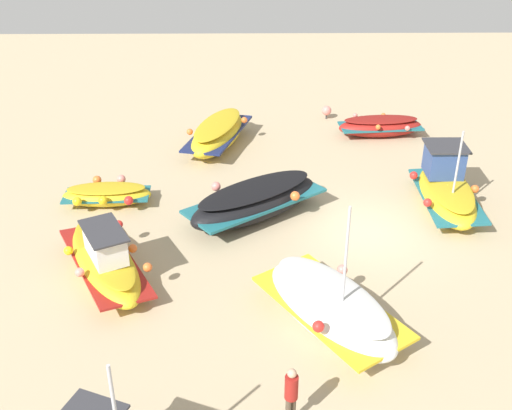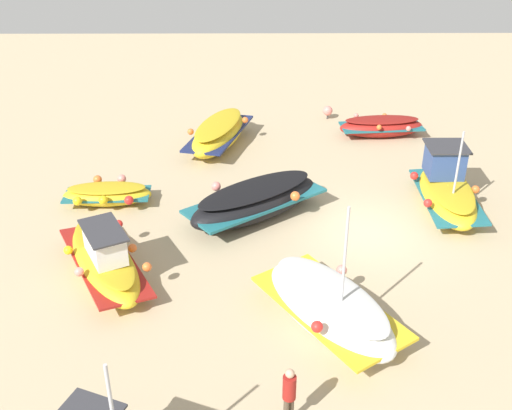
{
  "view_description": "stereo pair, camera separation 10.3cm",
  "coord_description": "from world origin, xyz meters",
  "px_view_note": "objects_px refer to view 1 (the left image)",
  "views": [
    {
      "loc": [
        19.38,
        -4.16,
        11.97
      ],
      "look_at": [
        -0.38,
        -3.92,
        0.9
      ],
      "focal_mm": 44.44,
      "sensor_mm": 36.0,
      "label": 1
    },
    {
      "loc": [
        19.38,
        -4.06,
        11.97
      ],
      "look_at": [
        -0.38,
        -3.92,
        0.9
      ],
      "focal_mm": 44.44,
      "sensor_mm": 36.0,
      "label": 2
    }
  ],
  "objects_px": {
    "fishing_boat_3": "(105,259)",
    "fishing_boat_5": "(380,126)",
    "fishing_boat_0": "(218,133)",
    "mooring_buoy_1": "(327,111)",
    "fishing_boat_4": "(446,189)",
    "fishing_boat_2": "(330,306)",
    "person_walking": "(291,393)",
    "fishing_boat_7": "(107,195)",
    "fishing_boat_6": "(255,201)"
  },
  "relations": [
    {
      "from": "fishing_boat_3",
      "to": "fishing_boat_5",
      "type": "bearing_deg",
      "value": 108.77
    },
    {
      "from": "fishing_boat_0",
      "to": "fishing_boat_3",
      "type": "xyz_separation_m",
      "value": [
        10.24,
        -3.16,
        -0.0
      ]
    },
    {
      "from": "fishing_boat_3",
      "to": "fishing_boat_0",
      "type": "bearing_deg",
      "value": 135.27
    },
    {
      "from": "mooring_buoy_1",
      "to": "fishing_boat_4",
      "type": "bearing_deg",
      "value": 21.24
    },
    {
      "from": "fishing_boat_2",
      "to": "fishing_boat_3",
      "type": "distance_m",
      "value": 7.31
    },
    {
      "from": "person_walking",
      "to": "mooring_buoy_1",
      "type": "relative_size",
      "value": 2.47
    },
    {
      "from": "fishing_boat_4",
      "to": "fishing_boat_7",
      "type": "bearing_deg",
      "value": 88.9
    },
    {
      "from": "fishing_boat_5",
      "to": "fishing_boat_7",
      "type": "distance_m",
      "value": 13.51
    },
    {
      "from": "fishing_boat_5",
      "to": "fishing_boat_6",
      "type": "bearing_deg",
      "value": 47.07
    },
    {
      "from": "fishing_boat_0",
      "to": "fishing_boat_7",
      "type": "height_order",
      "value": "fishing_boat_0"
    },
    {
      "from": "fishing_boat_5",
      "to": "person_walking",
      "type": "height_order",
      "value": "person_walking"
    },
    {
      "from": "fishing_boat_2",
      "to": "fishing_boat_5",
      "type": "xyz_separation_m",
      "value": [
        -13.84,
        3.98,
        -0.14
      ]
    },
    {
      "from": "person_walking",
      "to": "fishing_boat_2",
      "type": "bearing_deg",
      "value": -62.35
    },
    {
      "from": "fishing_boat_6",
      "to": "fishing_boat_0",
      "type": "bearing_deg",
      "value": 67.92
    },
    {
      "from": "fishing_boat_5",
      "to": "person_walking",
      "type": "xyz_separation_m",
      "value": [
        17.46,
        -5.33,
        0.48
      ]
    },
    {
      "from": "fishing_boat_2",
      "to": "fishing_boat_3",
      "type": "relative_size",
      "value": 1.0
    },
    {
      "from": "fishing_boat_3",
      "to": "fishing_boat_6",
      "type": "xyz_separation_m",
      "value": [
        -3.73,
        4.81,
        0.04
      ]
    },
    {
      "from": "fishing_boat_3",
      "to": "person_walking",
      "type": "relative_size",
      "value": 3.14
    },
    {
      "from": "fishing_boat_2",
      "to": "mooring_buoy_1",
      "type": "height_order",
      "value": "fishing_boat_2"
    },
    {
      "from": "fishing_boat_6",
      "to": "person_walking",
      "type": "height_order",
      "value": "person_walking"
    },
    {
      "from": "fishing_boat_2",
      "to": "fishing_boat_5",
      "type": "distance_m",
      "value": 14.4
    },
    {
      "from": "fishing_boat_2",
      "to": "person_walking",
      "type": "bearing_deg",
      "value": 126.23
    },
    {
      "from": "fishing_boat_5",
      "to": "fishing_boat_7",
      "type": "xyz_separation_m",
      "value": [
        6.62,
        -11.77,
        -0.08
      ]
    },
    {
      "from": "fishing_boat_4",
      "to": "fishing_boat_5",
      "type": "height_order",
      "value": "fishing_boat_4"
    },
    {
      "from": "person_walking",
      "to": "fishing_boat_3",
      "type": "bearing_deg",
      "value": 0.53
    },
    {
      "from": "fishing_boat_0",
      "to": "fishing_boat_6",
      "type": "xyz_separation_m",
      "value": [
        6.51,
        1.65,
        0.04
      ]
    },
    {
      "from": "person_walking",
      "to": "fishing_boat_7",
      "type": "bearing_deg",
      "value": -11.21
    },
    {
      "from": "fishing_boat_6",
      "to": "person_walking",
      "type": "distance_m",
      "value": 9.82
    },
    {
      "from": "fishing_boat_5",
      "to": "fishing_boat_7",
      "type": "height_order",
      "value": "fishing_boat_5"
    },
    {
      "from": "fishing_boat_7",
      "to": "fishing_boat_0",
      "type": "bearing_deg",
      "value": -129.07
    },
    {
      "from": "fishing_boat_6",
      "to": "mooring_buoy_1",
      "type": "bearing_deg",
      "value": 33.0
    },
    {
      "from": "fishing_boat_7",
      "to": "fishing_boat_3",
      "type": "bearing_deg",
      "value": 98.27
    },
    {
      "from": "fishing_boat_0",
      "to": "mooring_buoy_1",
      "type": "relative_size",
      "value": 7.59
    },
    {
      "from": "fishing_boat_3",
      "to": "fishing_boat_4",
      "type": "distance_m",
      "value": 12.91
    },
    {
      "from": "fishing_boat_4",
      "to": "fishing_boat_6",
      "type": "distance_m",
      "value": 7.33
    },
    {
      "from": "fishing_boat_2",
      "to": "mooring_buoy_1",
      "type": "bearing_deg",
      "value": -39.24
    },
    {
      "from": "fishing_boat_6",
      "to": "fishing_boat_4",
      "type": "bearing_deg",
      "value": -30.2
    },
    {
      "from": "fishing_boat_3",
      "to": "fishing_boat_4",
      "type": "relative_size",
      "value": 1.12
    },
    {
      "from": "fishing_boat_0",
      "to": "fishing_boat_3",
      "type": "height_order",
      "value": "fishing_boat_3"
    },
    {
      "from": "fishing_boat_2",
      "to": "fishing_boat_7",
      "type": "xyz_separation_m",
      "value": [
        -7.22,
        -7.79,
        -0.22
      ]
    },
    {
      "from": "fishing_boat_2",
      "to": "mooring_buoy_1",
      "type": "distance_m",
      "value": 16.16
    },
    {
      "from": "fishing_boat_4",
      "to": "mooring_buoy_1",
      "type": "xyz_separation_m",
      "value": [
        -9.13,
        -3.55,
        -0.29
      ]
    },
    {
      "from": "person_walking",
      "to": "mooring_buoy_1",
      "type": "distance_m",
      "value": 19.93
    },
    {
      "from": "fishing_boat_3",
      "to": "fishing_boat_7",
      "type": "height_order",
      "value": "fishing_boat_3"
    },
    {
      "from": "fishing_boat_2",
      "to": "fishing_boat_3",
      "type": "xyz_separation_m",
      "value": [
        -2.43,
        -6.89,
        0.02
      ]
    },
    {
      "from": "fishing_boat_0",
      "to": "person_walking",
      "type": "relative_size",
      "value": 3.07
    },
    {
      "from": "fishing_boat_4",
      "to": "fishing_boat_7",
      "type": "relative_size",
      "value": 1.38
    },
    {
      "from": "fishing_boat_3",
      "to": "fishing_boat_6",
      "type": "bearing_deg",
      "value": 100.24
    },
    {
      "from": "mooring_buoy_1",
      "to": "fishing_boat_5",
      "type": "bearing_deg",
      "value": 46.1
    },
    {
      "from": "fishing_boat_6",
      "to": "fishing_boat_7",
      "type": "xyz_separation_m",
      "value": [
        -1.06,
        -5.71,
        -0.27
      ]
    }
  ]
}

